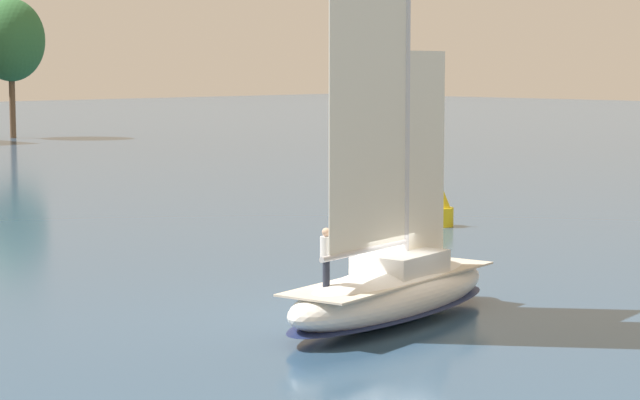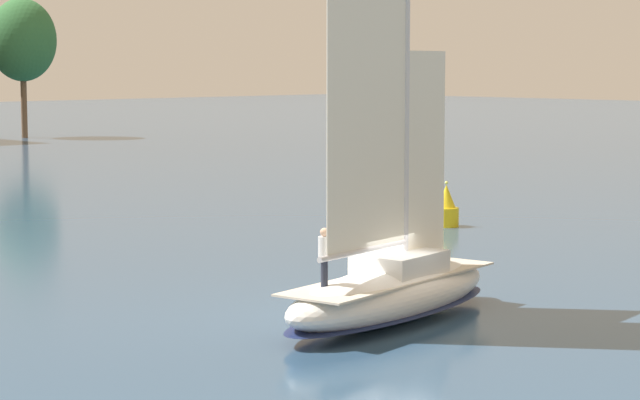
{
  "view_description": "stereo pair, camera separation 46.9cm",
  "coord_description": "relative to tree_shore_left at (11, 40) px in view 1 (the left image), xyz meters",
  "views": [
    {
      "loc": [
        -26.88,
        -24.22,
        7.55
      ],
      "look_at": [
        0.0,
        3.0,
        3.37
      ],
      "focal_mm": 70.0,
      "sensor_mm": 36.0,
      "label": 1
    },
    {
      "loc": [
        -26.55,
        -24.55,
        7.55
      ],
      "look_at": [
        0.0,
        3.0,
        3.37
      ],
      "focal_mm": 70.0,
      "sensor_mm": 36.0,
      "label": 2
    }
  ],
  "objects": [
    {
      "name": "sailboat_main",
      "position": [
        -40.36,
        -88.64,
        -8.89
      ],
      "size": [
        10.04,
        4.35,
        13.35
      ],
      "color": "white",
      "rests_on": "ground"
    },
    {
      "name": "tree_shore_left",
      "position": [
        0.0,
        0.0,
        0.0
      ],
      "size": [
        6.9,
        6.9,
        14.21
      ],
      "color": "brown",
      "rests_on": "ground"
    },
    {
      "name": "ground_plane",
      "position": [
        -40.37,
        -88.64,
        -9.95
      ],
      "size": [
        400.0,
        400.0,
        0.0
      ],
      "primitive_type": "plane",
      "color": "#2D4C6B"
    },
    {
      "name": "channel_buoy",
      "position": [
        -22.66,
        -75.75,
        -9.1
      ],
      "size": [
        1.18,
        1.18,
        2.13
      ],
      "color": "yellow",
      "rests_on": "ground"
    }
  ]
}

